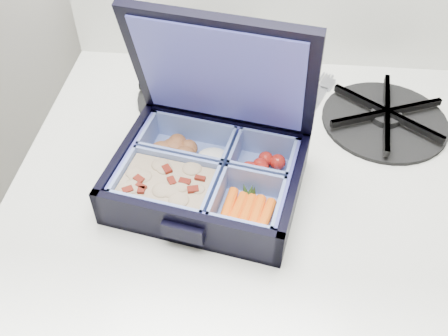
# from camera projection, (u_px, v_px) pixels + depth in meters

# --- Properties ---
(bento_box) EXTENTS (0.25, 0.21, 0.05)m
(bento_box) POSITION_uv_depth(u_px,v_px,m) (208.00, 177.00, 0.60)
(bento_box) COLOR black
(bento_box) RESTS_ON stove
(burner_grate) EXTENTS (0.23, 0.23, 0.03)m
(burner_grate) POSITION_uv_depth(u_px,v_px,m) (386.00, 115.00, 0.70)
(burner_grate) COLOR black
(burner_grate) RESTS_ON stove
(burner_grate_rear) EXTENTS (0.18, 0.18, 0.02)m
(burner_grate_rear) POSITION_uv_depth(u_px,v_px,m) (196.00, 94.00, 0.74)
(burner_grate_rear) COLOR black
(burner_grate_rear) RESTS_ON stove
(fork) EXTENTS (0.09, 0.17, 0.01)m
(fork) POSITION_uv_depth(u_px,v_px,m) (308.00, 114.00, 0.72)
(fork) COLOR #9C9DAC
(fork) RESTS_ON stove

